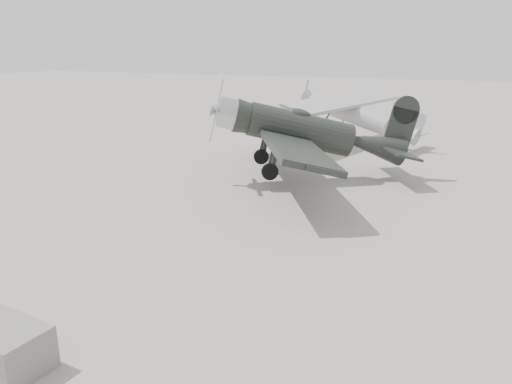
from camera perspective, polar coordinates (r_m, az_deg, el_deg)
ground at (r=15.68m, az=-4.02°, el=-6.94°), size 160.00×160.00×0.00m
lowwing_monoplane at (r=23.35m, az=6.12°, el=6.78°), size 10.38×12.80×4.31m
highwing_monoplane at (r=32.78m, az=11.14°, el=9.14°), size 8.53×11.84×3.38m
equipment_block at (r=11.58m, az=-26.87°, el=-15.51°), size 1.99×1.42×0.92m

